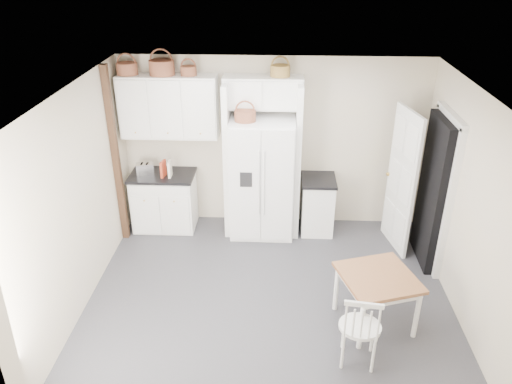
{
  "coord_description": "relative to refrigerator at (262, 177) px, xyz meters",
  "views": [
    {
      "loc": [
        0.08,
        -5.02,
        4.01
      ],
      "look_at": [
        -0.18,
        0.4,
        1.28
      ],
      "focal_mm": 35.0,
      "sensor_mm": 36.0,
      "label": 1
    }
  ],
  "objects": [
    {
      "name": "floor",
      "position": [
        0.15,
        -1.66,
        -0.9
      ],
      "size": [
        4.5,
        4.5,
        0.0
      ],
      "primitive_type": "plane",
      "color": "#414047",
      "rests_on": "ground"
    },
    {
      "name": "ceiling",
      "position": [
        0.15,
        -1.66,
        1.7
      ],
      "size": [
        4.5,
        4.5,
        0.0
      ],
      "primitive_type": "plane",
      "color": "white",
      "rests_on": "wall_back"
    },
    {
      "name": "wall_back",
      "position": [
        0.15,
        0.34,
        0.4
      ],
      "size": [
        4.5,
        0.0,
        4.5
      ],
      "primitive_type": "plane",
      "rotation": [
        1.57,
        0.0,
        0.0
      ],
      "color": "beige",
      "rests_on": "floor"
    },
    {
      "name": "wall_left",
      "position": [
        -2.1,
        -1.66,
        0.4
      ],
      "size": [
        0.0,
        4.0,
        4.0
      ],
      "primitive_type": "plane",
      "rotation": [
        1.57,
        0.0,
        1.57
      ],
      "color": "beige",
      "rests_on": "floor"
    },
    {
      "name": "wall_right",
      "position": [
        2.4,
        -1.66,
        0.4
      ],
      "size": [
        0.0,
        4.0,
        4.0
      ],
      "primitive_type": "plane",
      "rotation": [
        1.57,
        0.0,
        -1.57
      ],
      "color": "beige",
      "rests_on": "floor"
    },
    {
      "name": "refrigerator",
      "position": [
        0.0,
        0.0,
        0.0
      ],
      "size": [
        0.93,
        0.74,
        1.79
      ],
      "primitive_type": "cube",
      "color": "white",
      "rests_on": "floor"
    },
    {
      "name": "base_cab_left",
      "position": [
        -1.5,
        0.04,
        -0.47
      ],
      "size": [
        0.92,
        0.58,
        0.86
      ],
      "primitive_type": "cube",
      "color": "white",
      "rests_on": "floor"
    },
    {
      "name": "base_cab_right",
      "position": [
        0.84,
        0.04,
        -0.48
      ],
      "size": [
        0.47,
        0.57,
        0.83
      ],
      "primitive_type": "cube",
      "color": "white",
      "rests_on": "floor"
    },
    {
      "name": "dining_table",
      "position": [
        1.38,
        -2.05,
        -0.57
      ],
      "size": [
        1.0,
        1.0,
        0.66
      ],
      "primitive_type": "cube",
      "rotation": [
        0.0,
        0.0,
        0.31
      ],
      "color": "brown",
      "rests_on": "floor"
    },
    {
      "name": "windsor_chair",
      "position": [
        1.11,
        -2.65,
        -0.45
      ],
      "size": [
        0.49,
        0.46,
        0.9
      ],
      "primitive_type": "cube",
      "rotation": [
        0.0,
        0.0,
        -0.13
      ],
      "color": "white",
      "rests_on": "floor"
    },
    {
      "name": "counter_left",
      "position": [
        -1.5,
        0.04,
        -0.02
      ],
      "size": [
        0.96,
        0.62,
        0.04
      ],
      "primitive_type": "cube",
      "color": "black",
      "rests_on": "base_cab_left"
    },
    {
      "name": "counter_right",
      "position": [
        0.84,
        0.04,
        -0.05
      ],
      "size": [
        0.51,
        0.6,
        0.04
      ],
      "primitive_type": "cube",
      "color": "black",
      "rests_on": "base_cab_right"
    },
    {
      "name": "toaster",
      "position": [
        -1.75,
        0.02,
        0.09
      ],
      "size": [
        0.28,
        0.21,
        0.18
      ],
      "primitive_type": "cube",
      "rotation": [
        0.0,
        0.0,
        0.27
      ],
      "color": "silver",
      "rests_on": "counter_left"
    },
    {
      "name": "cookbook_red",
      "position": [
        -1.46,
        -0.04,
        0.12
      ],
      "size": [
        0.07,
        0.17,
        0.25
      ],
      "primitive_type": "cube",
      "rotation": [
        0.0,
        0.0,
        -0.19
      ],
      "color": "#B73D23",
      "rests_on": "counter_left"
    },
    {
      "name": "cookbook_cream",
      "position": [
        -1.36,
        -0.04,
        0.12
      ],
      "size": [
        0.04,
        0.16,
        0.24
      ],
      "primitive_type": "cube",
      "rotation": [
        0.0,
        0.0,
        0.01
      ],
      "color": "white",
      "rests_on": "counter_left"
    },
    {
      "name": "basket_upper_a",
      "position": [
        -1.89,
        0.17,
        1.54
      ],
      "size": [
        0.29,
        0.29,
        0.17
      ],
      "primitive_type": "cylinder",
      "color": "brown",
      "rests_on": "upper_cabinet"
    },
    {
      "name": "basket_upper_b",
      "position": [
        -1.4,
        0.17,
        1.56
      ],
      "size": [
        0.35,
        0.35,
        0.21
      ],
      "primitive_type": "cylinder",
      "color": "brown",
      "rests_on": "upper_cabinet"
    },
    {
      "name": "basket_upper_c",
      "position": [
        -1.03,
        0.17,
        1.52
      ],
      "size": [
        0.22,
        0.22,
        0.13
      ],
      "primitive_type": "cylinder",
      "color": "brown",
      "rests_on": "upper_cabinet"
    },
    {
      "name": "basket_bridge_b",
      "position": [
        0.23,
        0.17,
        1.53
      ],
      "size": [
        0.27,
        0.27,
        0.15
      ],
      "primitive_type": "cylinder",
      "color": "brown",
      "rests_on": "bridge_cabinet"
    },
    {
      "name": "basket_fridge_a",
      "position": [
        -0.24,
        -0.1,
        0.97
      ],
      "size": [
        0.29,
        0.29,
        0.16
      ],
      "primitive_type": "cylinder",
      "color": "brown",
      "rests_on": "refrigerator"
    },
    {
      "name": "upper_cabinet",
      "position": [
        -1.35,
        0.17,
        1.0
      ],
      "size": [
        1.4,
        0.34,
        0.9
      ],
      "primitive_type": "cube",
      "color": "white",
      "rests_on": "wall_back"
    },
    {
      "name": "bridge_cabinet",
      "position": [
        -0.0,
        0.17,
        1.23
      ],
      "size": [
        1.12,
        0.34,
        0.45
      ],
      "primitive_type": "cube",
      "color": "white",
      "rests_on": "wall_back"
    },
    {
      "name": "fridge_panel_left",
      "position": [
        -0.51,
        0.04,
        0.25
      ],
      "size": [
        0.08,
        0.6,
        2.3
      ],
      "primitive_type": "cube",
      "color": "white",
      "rests_on": "floor"
    },
    {
      "name": "fridge_panel_right",
      "position": [
        0.51,
        0.04,
        0.25
      ],
      "size": [
        0.08,
        0.6,
        2.3
      ],
      "primitive_type": "cube",
      "color": "white",
      "rests_on": "floor"
    },
    {
      "name": "trim_post",
      "position": [
        -2.05,
        -0.31,
        0.4
      ],
      "size": [
        0.09,
        0.09,
        2.6
      ],
      "primitive_type": "cube",
      "color": "#391B11",
      "rests_on": "floor"
    },
    {
      "name": "doorway_void",
      "position": [
        2.31,
        -0.66,
        0.13
      ],
      "size": [
        0.18,
        0.85,
        2.05
      ],
      "primitive_type": "cube",
      "color": "black",
      "rests_on": "floor"
    },
    {
      "name": "door_slab",
      "position": [
        1.95,
        -0.32,
        0.13
      ],
      "size": [
        0.21,
        0.79,
        2.05
      ],
      "primitive_type": "cube",
      "rotation": [
        0.0,
        0.0,
        -1.36
      ],
      "color": "white",
      "rests_on": "floor"
    }
  ]
}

